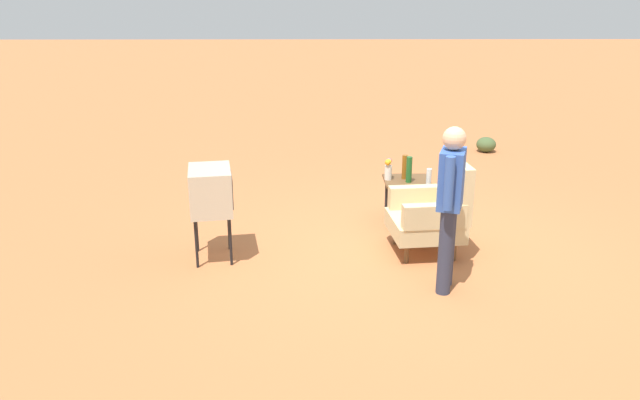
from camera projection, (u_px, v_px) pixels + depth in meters
ground_plane at (411, 254)px, 7.03m from camera, size 60.00×60.00×0.00m
armchair at (434, 210)px, 6.95m from camera, size 0.85×0.86×1.06m
side_table at (407, 186)px, 7.77m from camera, size 0.56×0.56×0.58m
tv_on_stand at (211, 191)px, 6.68m from camera, size 0.67×0.54×1.03m
person_standing at (450, 199)px, 5.94m from camera, size 0.55×0.32×1.64m
bottle_tall_amber at (405, 167)px, 7.75m from camera, size 0.07×0.07×0.30m
bottle_short_clear at (429, 177)px, 7.52m from camera, size 0.06×0.06×0.20m
bottle_wine_green at (409, 170)px, 7.60m from camera, size 0.07×0.07×0.32m
flower_vase at (388, 168)px, 7.71m from camera, size 0.15×0.10×0.27m
shrub_mid at (486, 144)px, 11.34m from camera, size 0.35×0.35×0.27m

